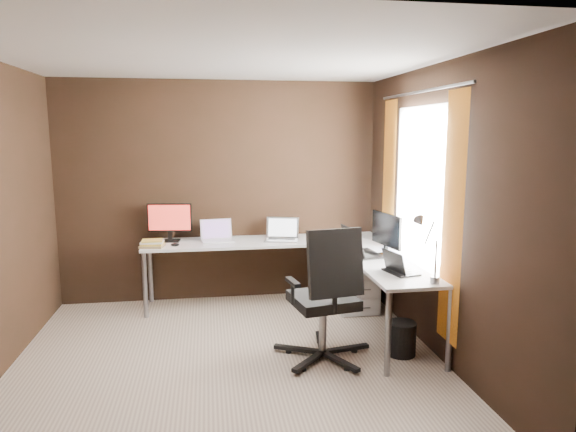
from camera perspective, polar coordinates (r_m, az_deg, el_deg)
The scene contains 15 objects.
room at distance 4.23m, azimuth -2.30°, elevation 0.47°, with size 3.60×3.60×2.50m.
desk at distance 5.36m, azimuth 1.86°, elevation -4.14°, with size 2.65×2.25×0.73m.
drawer_pedestal at distance 5.70m, azimuth 7.48°, elevation -7.33°, with size 0.42×0.50×0.60m, color white.
monitor_left at distance 5.79m, azimuth -13.02°, elevation -0.44°, with size 0.48×0.16×0.42m.
monitor_right at distance 5.06m, azimuth 10.90°, elevation -1.73°, with size 0.16×0.51×0.42m.
laptop_white at distance 5.76m, azimuth -7.89°, elevation -2.24°, with size 0.38×0.29×0.23m.
laptop_silver at distance 5.75m, azimuth -0.68°, elevation -2.15°, with size 0.42×0.35×0.24m.
laptop_black_big at distance 5.09m, azimuth 7.91°, elevation -3.67°, with size 0.36×0.47×0.28m.
laptop_black_small at distance 4.51m, azimuth 12.16°, elevation -5.68°, with size 0.28×0.34×0.20m.
book_stack at distance 5.58m, azimuth -14.85°, elevation -2.98°, with size 0.27×0.23×0.08m.
mouse_left at distance 5.56m, azimuth -12.45°, elevation -3.13°, with size 0.09×0.06×0.04m, color black.
mouse_corner at distance 5.73m, azimuth 2.63°, elevation -2.55°, with size 0.09×0.06×0.04m, color black.
desk_lamp at distance 4.25m, azimuth 15.04°, elevation -2.64°, with size 0.18×0.21×0.54m.
office_chair at distance 4.45m, azimuth 4.12°, elevation -11.56°, with size 0.66×0.67×1.17m.
wastebasket at distance 4.71m, azimuth 12.48°, elevation -13.13°, with size 0.25×0.25×0.29m, color black.
Camera 1 is at (-0.14, -4.08, 1.93)m, focal length 32.00 mm.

